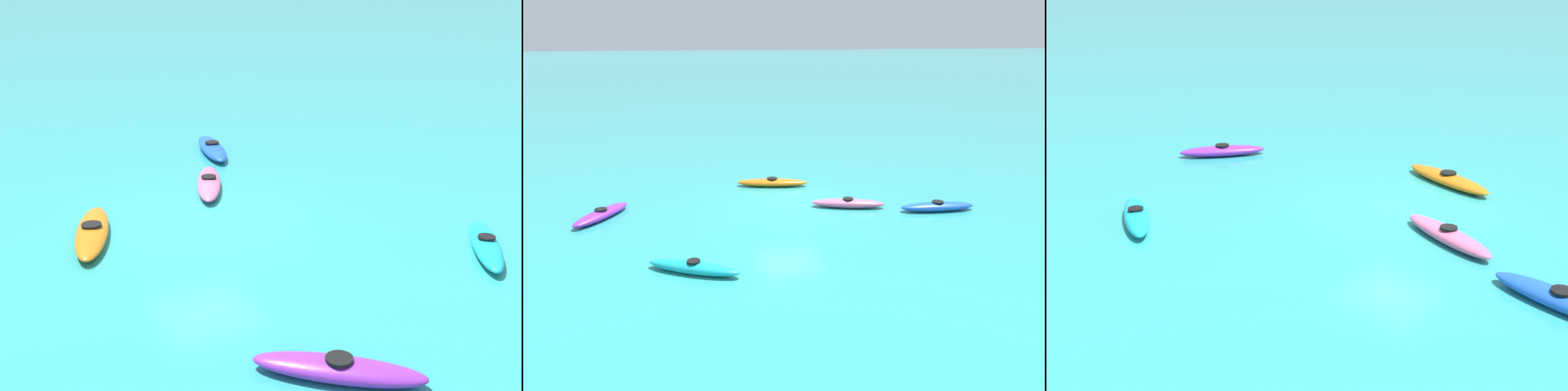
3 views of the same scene
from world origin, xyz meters
The scene contains 6 objects.
ground_plane centered at (0.00, 0.00, 0.00)m, with size 600.00×600.00×0.00m, color teal.
kayak_purple centered at (6.92, -0.53, 0.16)m, with size 2.22×2.54×0.37m.
kayak_cyan centered at (4.29, 4.77, 0.16)m, with size 2.59×1.96×0.37m.
kayak_pink centered at (-2.07, 0.98, 0.16)m, with size 2.80×1.61×0.37m.
kayak_orange centered at (-0.08, -2.62, 0.16)m, with size 3.13×1.62×0.37m.
kayak_blue centered at (-5.13, 2.34, 0.16)m, with size 2.90×1.17×0.37m.
Camera 3 is at (-8.56, 13.64, 6.07)m, focal length 46.15 mm.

